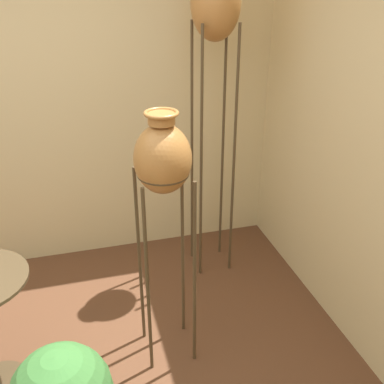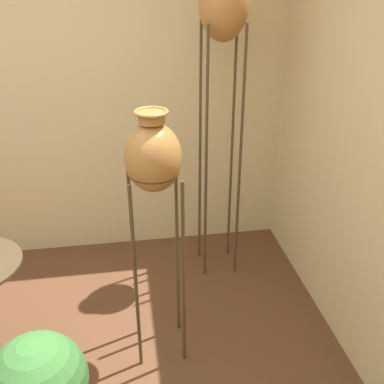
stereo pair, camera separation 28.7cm
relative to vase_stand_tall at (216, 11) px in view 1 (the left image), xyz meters
The scene contains 3 objects.
wall_back 1.43m from the vase_stand_tall, 158.94° to the left, with size 7.65×0.06×2.70m.
vase_stand_tall is the anchor object (origin of this frame).
vase_stand_medium 1.17m from the vase_stand_tall, 123.33° to the right, with size 0.30×0.30×1.53m.
Camera 1 is at (0.27, -1.50, 2.15)m, focal length 42.00 mm.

